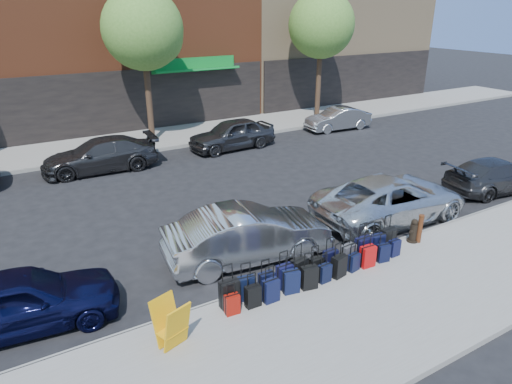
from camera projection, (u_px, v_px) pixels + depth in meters
ground at (230, 213)px, 15.53m from camera, size 120.00×120.00×0.00m
sidewalk_near at (362, 314)px, 10.32m from camera, size 60.00×4.00×0.15m
sidewalk_far at (140, 141)px, 23.47m from camera, size 60.00×4.00×0.15m
curb_near at (308, 272)px, 11.93m from camera, size 60.00×0.08×0.15m
curb_far at (153, 151)px, 21.86m from camera, size 60.00×0.08×0.15m
tree_center at (146, 31)px, 21.35m from camera, size 3.80×3.80×7.27m
tree_right at (323, 27)px, 26.28m from camera, size 3.80×3.80×7.27m
suitcase_front_0 at (229, 294)px, 10.32m from camera, size 0.45×0.25×1.07m
suitcase_front_1 at (247, 288)px, 10.61m from camera, size 0.42×0.28×0.94m
suitcase_front_2 at (266, 283)px, 10.82m from camera, size 0.37×0.21×0.90m
suitcase_front_3 at (285, 276)px, 11.07m from camera, size 0.40×0.22×0.96m
suitcase_front_4 at (299, 270)px, 11.27m from camera, size 0.46×0.30×1.02m
suitcase_front_5 at (315, 267)px, 11.48m from camera, size 0.36×0.20×0.87m
suitcase_front_6 at (330, 260)px, 11.80m from camera, size 0.38×0.22×0.91m
suitcase_front_7 at (348, 255)px, 11.96m from camera, size 0.43×0.26×0.99m
suitcase_front_8 at (363, 249)px, 12.23m from camera, size 0.45×0.25×1.07m
suitcase_front_9 at (377, 245)px, 12.50m from camera, size 0.42×0.25×0.98m
suitcase_front_10 at (388, 239)px, 12.74m from camera, size 0.46×0.28×1.06m
suitcase_back_0 at (232, 304)px, 10.12m from camera, size 0.34×0.21×0.77m
suitcase_back_1 at (253, 296)px, 10.36m from camera, size 0.36×0.21×0.85m
suitcase_back_2 at (271, 291)px, 10.53m from camera, size 0.38×0.23×0.90m
suitcase_back_3 at (291, 281)px, 10.86m from camera, size 0.43×0.30×0.94m
suitcase_back_4 at (309, 277)px, 11.02m from camera, size 0.43×0.30×0.94m
suitcase_back_5 at (325, 273)px, 11.29m from camera, size 0.33×0.21×0.77m
suitcase_back_6 at (339, 266)px, 11.50m from camera, size 0.43×0.30×0.93m
suitcase_back_7 at (354, 262)px, 11.78m from camera, size 0.35×0.24×0.77m
suitcase_back_8 at (368, 256)px, 11.94m from camera, size 0.41×0.25×0.95m
suitcase_back_9 at (383, 253)px, 12.20m from camera, size 0.37×0.25×0.81m
suitcase_back_10 at (394, 248)px, 12.48m from camera, size 0.32×0.19×0.76m
fire_hydrant at (413, 231)px, 13.20m from camera, size 0.37×0.32×0.72m
bollard at (420, 228)px, 13.12m from camera, size 0.16×0.16×0.86m
display_rack at (171, 324)px, 9.08m from camera, size 0.74×0.78×1.03m
car_near_0 at (19, 301)px, 9.73m from camera, size 4.24×2.08×1.39m
car_near_1 at (248, 235)px, 12.42m from camera, size 4.74×2.14×1.51m
car_near_2 at (391, 199)px, 14.76m from camera, size 5.38×2.63×1.47m
car_near_3 at (497, 175)px, 17.14m from camera, size 4.49×2.31×1.25m
car_far_1 at (100, 155)px, 19.24m from camera, size 4.86×2.23×1.38m
car_far_2 at (232, 134)px, 22.22m from camera, size 4.38×1.95×1.46m
car_far_3 at (338, 119)px, 25.68m from camera, size 3.88×1.62×1.25m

